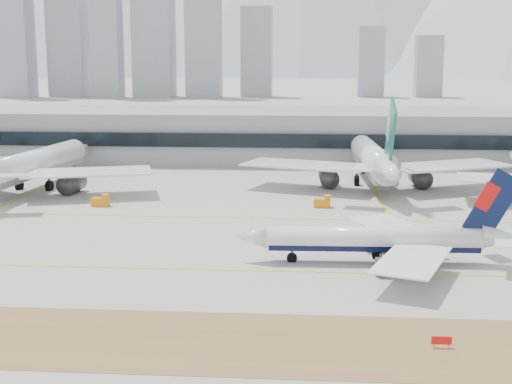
# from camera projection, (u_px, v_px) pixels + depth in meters

# --- Properties ---
(ground) EXTENTS (3000.00, 3000.00, 0.00)m
(ground) POSITION_uv_depth(u_px,v_px,m) (194.00, 260.00, 111.11)
(ground) COLOR #98958E
(ground) RESTS_ON ground
(taxiing_airliner) EXTENTS (44.93, 39.07, 15.10)m
(taxiing_airliner) POSITION_uv_depth(u_px,v_px,m) (384.00, 240.00, 108.71)
(taxiing_airliner) COLOR white
(taxiing_airliner) RESTS_ON ground
(widebody_eva) EXTENTS (62.77, 61.69, 22.47)m
(widebody_eva) POSITION_uv_depth(u_px,v_px,m) (31.00, 166.00, 167.48)
(widebody_eva) COLOR white
(widebody_eva) RESTS_ON ground
(widebody_cathay) EXTENTS (65.73, 64.32, 23.45)m
(widebody_cathay) POSITION_uv_depth(u_px,v_px,m) (374.00, 161.00, 173.44)
(widebody_cathay) COLOR white
(widebody_cathay) RESTS_ON ground
(terminal) EXTENTS (280.00, 43.10, 15.00)m
(terminal) POSITION_uv_depth(u_px,v_px,m) (253.00, 134.00, 222.22)
(terminal) COLOR gray
(terminal) RESTS_ON ground
(hold_sign_right) EXTENTS (2.20, 0.15, 1.35)m
(hold_sign_right) POSITION_uv_depth(u_px,v_px,m) (442.00, 341.00, 77.20)
(hold_sign_right) COLOR red
(hold_sign_right) RESTS_ON ground
(gse_b) EXTENTS (3.55, 2.00, 2.60)m
(gse_b) POSITION_uv_depth(u_px,v_px,m) (101.00, 201.00, 151.01)
(gse_b) COLOR orange
(gse_b) RESTS_ON ground
(gse_c) EXTENTS (3.55, 2.00, 2.60)m
(gse_c) POSITION_uv_depth(u_px,v_px,m) (323.00, 202.00, 149.93)
(gse_c) COLOR orange
(gse_c) RESTS_ON ground
(city_skyline) EXTENTS (342.00, 49.80, 140.00)m
(city_skyline) POSITION_uv_depth(u_px,v_px,m) (151.00, 33.00, 553.98)
(city_skyline) COLOR #8E93A1
(city_skyline) RESTS_ON ground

